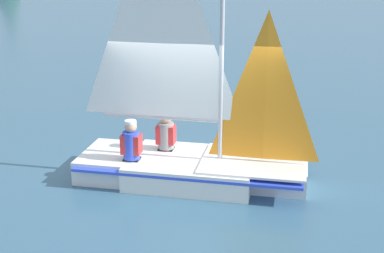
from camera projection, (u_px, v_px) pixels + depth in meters
The scene contains 4 objects.
ground_plane at pixel (192, 180), 9.80m from camera, with size 260.00×260.00×0.00m, color #38607A.
sailboat_main at pixel (189, 146), 9.61m from camera, with size 3.81×4.09×5.10m.
sailor_helm at pixel (166, 139), 10.04m from camera, with size 0.42×0.43×1.16m.
sailor_crew at pixel (132, 149), 9.53m from camera, with size 0.42×0.43×1.16m.
Camera 1 is at (-7.92, 4.30, 3.99)m, focal length 50.00 mm.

